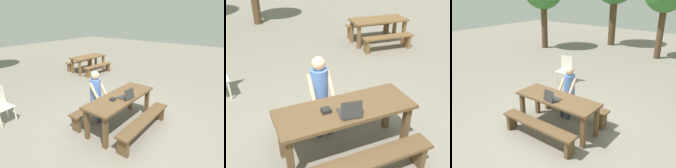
# 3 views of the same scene
# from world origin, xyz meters

# --- Properties ---
(ground_plane) EXTENTS (30.00, 30.00, 0.00)m
(ground_plane) POSITION_xyz_m (0.00, 0.00, 0.00)
(ground_plane) COLOR gray
(picnic_table_front) EXTENTS (1.96, 0.71, 0.78)m
(picnic_table_front) POSITION_xyz_m (0.00, 0.00, 0.66)
(picnic_table_front) COLOR brown
(picnic_table_front) RESTS_ON ground
(bench_near) EXTENTS (1.86, 0.30, 0.42)m
(bench_near) POSITION_xyz_m (0.00, -0.66, 0.32)
(bench_near) COLOR brown
(bench_near) RESTS_ON ground
(bench_far) EXTENTS (1.86, 0.30, 0.42)m
(bench_far) POSITION_xyz_m (0.00, 0.66, 0.32)
(bench_far) COLOR brown
(bench_far) RESTS_ON ground
(laptop) EXTENTS (0.32, 0.33, 0.25)m
(laptop) POSITION_xyz_m (-0.02, -0.18, 0.84)
(laptop) COLOR #2D2D2D
(laptop) RESTS_ON picnic_table_front
(small_pouch) EXTENTS (0.13, 0.11, 0.06)m
(small_pouch) POSITION_xyz_m (-0.28, 0.01, 0.81)
(small_pouch) COLOR black
(small_pouch) RESTS_ON picnic_table_front
(person_seated) EXTENTS (0.38, 0.39, 1.31)m
(person_seated) POSITION_xyz_m (-0.15, 0.62, 0.75)
(person_seated) COLOR #333847
(person_seated) RESTS_ON ground
(plastic_chair) EXTENTS (0.49, 0.49, 0.91)m
(plastic_chair) POSITION_xyz_m (-1.70, 2.48, 0.48)
(plastic_chair) COLOR silver
(plastic_chair) RESTS_ON ground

